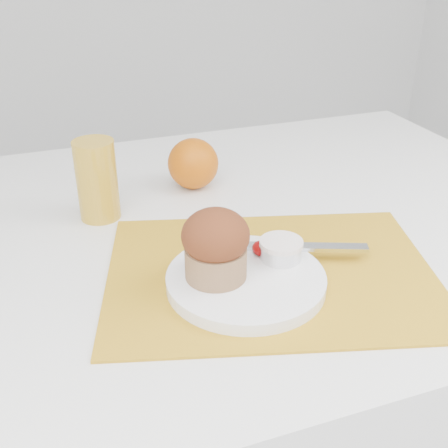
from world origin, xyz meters
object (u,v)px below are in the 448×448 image
object	(u,v)px
orange	(193,164)
muffin	(216,245)
table	(206,405)
juice_glass	(97,180)
plate	(246,280)

from	to	relation	value
orange	muffin	distance (m)	0.31
table	juice_glass	xyz separation A→B (m)	(-0.14, 0.08, 0.44)
plate	juice_glass	world-z (taller)	juice_glass
plate	table	bearing A→B (deg)	90.15
plate	juice_glass	size ratio (longest dim) A/B	1.61
orange	juice_glass	bearing A→B (deg)	-161.02
table	plate	size ratio (longest dim) A/B	6.06
muffin	table	bearing A→B (deg)	78.07
plate	muffin	world-z (taller)	muffin
juice_glass	plate	bearing A→B (deg)	-61.24
table	muffin	xyz separation A→B (m)	(-0.04, -0.17, 0.44)
juice_glass	muffin	distance (m)	0.27
plate	muffin	xyz separation A→B (m)	(-0.04, 0.01, 0.05)
orange	muffin	bearing A→B (deg)	-101.94
plate	juice_glass	bearing A→B (deg)	118.76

